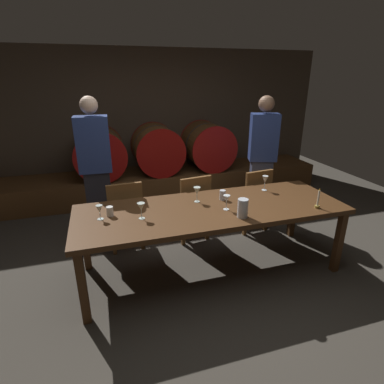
{
  "coord_description": "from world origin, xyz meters",
  "views": [
    {
      "loc": [
        -0.93,
        -2.72,
        2.01
      ],
      "look_at": [
        -0.09,
        0.06,
        0.91
      ],
      "focal_mm": 28.56,
      "sensor_mm": 36.0,
      "label": 1
    }
  ],
  "objects_px": {
    "wine_glass_right": "(227,199)",
    "guest_right": "(262,158)",
    "cup_left": "(110,211)",
    "wine_glass_far_right": "(265,180)",
    "wine_glass_center": "(197,191)",
    "dining_table": "(212,212)",
    "wine_glass_far_left": "(99,210)",
    "wine_barrel_left": "(100,153)",
    "pitcher": "(243,208)",
    "wine_barrel_right": "(207,146)",
    "guest_left": "(96,171)",
    "candle_center": "(318,202)",
    "chair_right": "(253,197)",
    "cup_right": "(223,195)",
    "wine_glass_left": "(141,207)",
    "chair_center": "(192,204)",
    "wine_barrel_center": "(157,149)",
    "chair_left": "(125,212)"
  },
  "relations": [
    {
      "from": "wine_glass_center",
      "to": "wine_glass_far_right",
      "type": "xyz_separation_m",
      "value": [
        0.87,
        0.1,
        0.01
      ]
    },
    {
      "from": "guest_left",
      "to": "wine_glass_center",
      "type": "bearing_deg",
      "value": 140.95
    },
    {
      "from": "pitcher",
      "to": "wine_glass_right",
      "type": "height_order",
      "value": "pitcher"
    },
    {
      "from": "wine_barrel_center",
      "to": "wine_glass_center",
      "type": "distance_m",
      "value": 2.29
    },
    {
      "from": "dining_table",
      "to": "cup_left",
      "type": "height_order",
      "value": "cup_left"
    },
    {
      "from": "wine_glass_right",
      "to": "guest_right",
      "type": "bearing_deg",
      "value": 48.69
    },
    {
      "from": "chair_right",
      "to": "guest_right",
      "type": "height_order",
      "value": "guest_right"
    },
    {
      "from": "guest_left",
      "to": "candle_center",
      "type": "distance_m",
      "value": 2.55
    },
    {
      "from": "wine_barrel_right",
      "to": "chair_center",
      "type": "distance_m",
      "value": 1.97
    },
    {
      "from": "pitcher",
      "to": "cup_right",
      "type": "height_order",
      "value": "pitcher"
    },
    {
      "from": "chair_left",
      "to": "chair_center",
      "type": "distance_m",
      "value": 0.84
    },
    {
      "from": "chair_center",
      "to": "wine_glass_center",
      "type": "height_order",
      "value": "wine_glass_center"
    },
    {
      "from": "chair_center",
      "to": "cup_left",
      "type": "relative_size",
      "value": 9.25
    },
    {
      "from": "chair_right",
      "to": "guest_right",
      "type": "xyz_separation_m",
      "value": [
        0.31,
        0.38,
        0.43
      ]
    },
    {
      "from": "candle_center",
      "to": "pitcher",
      "type": "bearing_deg",
      "value": 178.33
    },
    {
      "from": "wine_barrel_right",
      "to": "wine_glass_center",
      "type": "height_order",
      "value": "wine_barrel_right"
    },
    {
      "from": "wine_barrel_right",
      "to": "wine_glass_far_right",
      "type": "distance_m",
      "value": 2.19
    },
    {
      "from": "wine_barrel_center",
      "to": "guest_right",
      "type": "relative_size",
      "value": 0.47
    },
    {
      "from": "wine_barrel_center",
      "to": "wine_glass_center",
      "type": "bearing_deg",
      "value": -90.17
    },
    {
      "from": "guest_right",
      "to": "wine_glass_left",
      "type": "height_order",
      "value": "guest_right"
    },
    {
      "from": "chair_left",
      "to": "wine_glass_right",
      "type": "relative_size",
      "value": 5.7
    },
    {
      "from": "chair_center",
      "to": "wine_glass_left",
      "type": "relative_size",
      "value": 5.53
    },
    {
      "from": "guest_right",
      "to": "chair_center",
      "type": "bearing_deg",
      "value": 37.39
    },
    {
      "from": "cup_left",
      "to": "wine_glass_far_left",
      "type": "bearing_deg",
      "value": -151.81
    },
    {
      "from": "wine_glass_far_left",
      "to": "wine_barrel_left",
      "type": "bearing_deg",
      "value": 88.73
    },
    {
      "from": "guest_right",
      "to": "wine_glass_center",
      "type": "bearing_deg",
      "value": 54.81
    },
    {
      "from": "wine_glass_far_right",
      "to": "wine_glass_center",
      "type": "bearing_deg",
      "value": -173.13
    },
    {
      "from": "wine_glass_center",
      "to": "chair_right",
      "type": "bearing_deg",
      "value": 29.37
    },
    {
      "from": "candle_center",
      "to": "wine_barrel_left",
      "type": "bearing_deg",
      "value": 126.42
    },
    {
      "from": "chair_right",
      "to": "candle_center",
      "type": "xyz_separation_m",
      "value": [
        0.16,
        -1.06,
        0.32
      ]
    },
    {
      "from": "chair_center",
      "to": "candle_center",
      "type": "xyz_separation_m",
      "value": [
        1.01,
        -1.05,
        0.32
      ]
    },
    {
      "from": "candle_center",
      "to": "wine_glass_left",
      "type": "bearing_deg",
      "value": 171.28
    },
    {
      "from": "pitcher",
      "to": "cup_right",
      "type": "relative_size",
      "value": 1.7
    },
    {
      "from": "chair_left",
      "to": "chair_center",
      "type": "xyz_separation_m",
      "value": [
        0.84,
        -0.02,
        0.0
      ]
    },
    {
      "from": "wine_barrel_left",
      "to": "chair_center",
      "type": "distance_m",
      "value": 2.08
    },
    {
      "from": "guest_right",
      "to": "pitcher",
      "type": "height_order",
      "value": "guest_right"
    },
    {
      "from": "wine_glass_left",
      "to": "wine_barrel_center",
      "type": "bearing_deg",
      "value": 76.02
    },
    {
      "from": "wine_barrel_center",
      "to": "chair_right",
      "type": "distance_m",
      "value": 2.02
    },
    {
      "from": "wine_glass_far_right",
      "to": "cup_left",
      "type": "bearing_deg",
      "value": -173.64
    },
    {
      "from": "wine_glass_right",
      "to": "cup_left",
      "type": "xyz_separation_m",
      "value": [
        -1.13,
        0.19,
        -0.07
      ]
    },
    {
      "from": "guest_right",
      "to": "pitcher",
      "type": "bearing_deg",
      "value": 74.1
    },
    {
      "from": "wine_glass_far_right",
      "to": "cup_right",
      "type": "xyz_separation_m",
      "value": [
        -0.58,
        -0.13,
        -0.07
      ]
    },
    {
      "from": "wine_barrel_left",
      "to": "wine_glass_far_left",
      "type": "height_order",
      "value": "wine_barrel_left"
    },
    {
      "from": "wine_barrel_center",
      "to": "pitcher",
      "type": "distance_m",
      "value": 2.79
    },
    {
      "from": "wine_glass_far_left",
      "to": "cup_right",
      "type": "distance_m",
      "value": 1.29
    },
    {
      "from": "chair_center",
      "to": "pitcher",
      "type": "xyz_separation_m",
      "value": [
        0.19,
        -1.02,
        0.36
      ]
    },
    {
      "from": "guest_right",
      "to": "chair_left",
      "type": "bearing_deg",
      "value": 29.51
    },
    {
      "from": "wine_barrel_right",
      "to": "wine_glass_far_left",
      "type": "bearing_deg",
      "value": -128.43
    },
    {
      "from": "wine_barrel_center",
      "to": "guest_right",
      "type": "bearing_deg",
      "value": -46.99
    },
    {
      "from": "chair_left",
      "to": "wine_glass_left",
      "type": "xyz_separation_m",
      "value": [
        0.1,
        -0.79,
        0.38
      ]
    }
  ]
}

